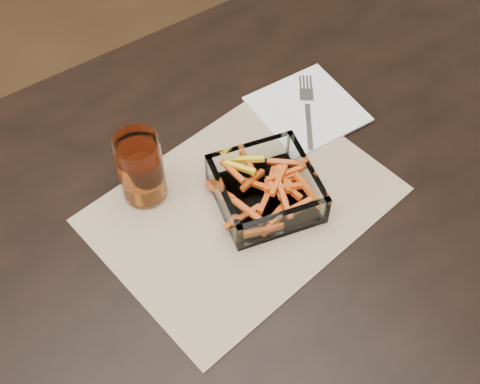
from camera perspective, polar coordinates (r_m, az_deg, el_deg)
name	(u,v)px	position (r m, az deg, el deg)	size (l,w,h in m)	color
dining_table	(215,251)	(1.02, -2.40, -5.64)	(1.60, 0.90, 0.75)	black
placemat	(243,205)	(0.96, 0.33, -1.20)	(0.45, 0.33, 0.00)	tan
glass_bowl	(266,191)	(0.94, 2.45, 0.14)	(0.18, 0.18, 0.06)	white
tumbler	(141,170)	(0.94, -9.35, 2.05)	(0.07, 0.07, 0.12)	white
napkin	(307,109)	(1.09, 6.39, 7.84)	(0.17, 0.17, 0.00)	white
fork	(307,108)	(1.09, 6.41, 7.88)	(0.12, 0.16, 0.00)	silver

